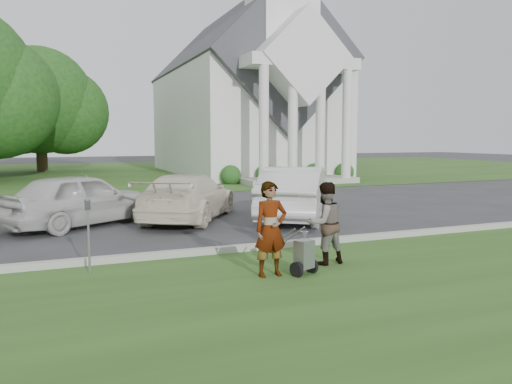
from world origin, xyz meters
TOP-DOWN VIEW (x-y plane):
  - ground at (0.00, 0.00)m, footprint 120.00×120.00m
  - grass_strip at (0.00, -3.00)m, footprint 80.00×7.00m
  - church_lawn at (0.00, 27.00)m, footprint 80.00×30.00m
  - curb at (0.00, 0.55)m, footprint 80.00×0.18m
  - church at (9.00, 23.11)m, footprint 9.19×19.00m
  - tree_back at (-4.01, 29.99)m, footprint 9.61×7.60m
  - striping_cart at (0.90, -1.58)m, footprint 0.68×0.99m
  - person_left at (0.33, -1.44)m, footprint 0.62×0.42m
  - person_right at (1.63, -1.04)m, footprint 0.82×0.66m
  - parking_meter_near at (-2.61, -0.12)m, footprint 0.10×0.09m
  - car_b at (-2.49, 5.16)m, footprint 4.63×3.81m
  - car_c at (0.51, 5.07)m, footprint 4.15×5.07m
  - car_d at (3.51, 4.03)m, footprint 4.03×4.93m

SIDE VIEW (x-z plane):
  - ground at x=0.00m, z-range 0.00..0.00m
  - grass_strip at x=0.00m, z-range 0.00..0.01m
  - church_lawn at x=0.00m, z-range 0.00..0.01m
  - curb at x=0.00m, z-range 0.00..0.15m
  - striping_cart at x=0.90m, z-range -0.06..0.79m
  - car_c at x=0.51m, z-range 0.00..1.38m
  - car_b at x=-2.49m, z-range 0.00..1.49m
  - person_right at x=1.63m, z-range 0.00..1.57m
  - car_d at x=3.51m, z-range 0.00..1.58m
  - person_left at x=0.33m, z-range 0.00..1.66m
  - parking_meter_near at x=-2.61m, z-range 0.18..1.53m
  - tree_back at x=-4.01m, z-range 0.28..9.17m
  - church at x=9.00m, z-range -6.11..17.99m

